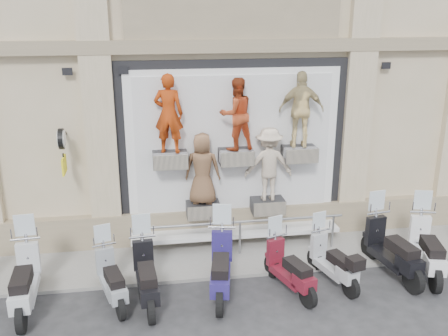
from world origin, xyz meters
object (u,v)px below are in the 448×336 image
(clock_sign_bracket, at_px, (62,145))
(scooter_b, at_px, (23,270))
(scooter_i, at_px, (428,238))
(scooter_g, at_px, (333,253))
(scooter_d, at_px, (146,265))
(scooter_f, at_px, (290,259))
(scooter_h, at_px, (393,239))
(guard_rail, at_px, (240,239))
(scooter_e, at_px, (221,256))
(scooter_c, at_px, (111,269))

(clock_sign_bracket, relative_size, scooter_b, 0.48)
(clock_sign_bracket, height_order, scooter_i, clock_sign_bracket)
(scooter_b, xyz_separation_m, scooter_g, (6.28, -0.02, -0.15))
(scooter_d, bearing_deg, scooter_g, -3.23)
(scooter_f, relative_size, scooter_h, 0.84)
(scooter_d, height_order, scooter_g, scooter_d)
(clock_sign_bracket, bearing_deg, scooter_d, -50.46)
(scooter_h, bearing_deg, guard_rail, 147.54)
(scooter_i, bearing_deg, guard_rail, 174.50)
(guard_rail, relative_size, scooter_f, 2.79)
(scooter_b, relative_size, scooter_e, 1.00)
(scooter_b, bearing_deg, guard_rail, 13.76)
(scooter_g, bearing_deg, scooter_c, 164.62)
(scooter_b, height_order, scooter_g, scooter_b)
(clock_sign_bracket, height_order, scooter_g, clock_sign_bracket)
(scooter_b, distance_m, scooter_c, 1.65)
(scooter_f, height_order, scooter_h, scooter_h)
(clock_sign_bracket, height_order, scooter_b, clock_sign_bracket)
(guard_rail, distance_m, scooter_i, 4.20)
(guard_rail, relative_size, scooter_i, 2.39)
(scooter_e, bearing_deg, scooter_c, -170.51)
(clock_sign_bracket, distance_m, scooter_f, 5.50)
(scooter_g, bearing_deg, scooter_f, 174.61)
(guard_rail, relative_size, scooter_h, 2.36)
(scooter_d, xyz_separation_m, scooter_h, (5.34, 0.23, 0.05))
(clock_sign_bracket, distance_m, scooter_d, 3.32)
(scooter_f, bearing_deg, scooter_d, 160.53)
(scooter_c, relative_size, scooter_i, 0.85)
(scooter_f, bearing_deg, scooter_i, -14.06)
(clock_sign_bracket, height_order, scooter_c, clock_sign_bracket)
(clock_sign_bracket, bearing_deg, scooter_c, -62.67)
(guard_rail, xyz_separation_m, scooter_e, (-0.69, -1.53, 0.40))
(clock_sign_bracket, height_order, scooter_h, clock_sign_bracket)
(scooter_c, distance_m, scooter_i, 6.82)
(scooter_b, bearing_deg, scooter_g, -4.23)
(guard_rail, bearing_deg, scooter_e, -114.22)
(guard_rail, xyz_separation_m, scooter_b, (-4.54, -1.46, 0.40))
(scooter_c, xyz_separation_m, scooter_h, (6.03, 0.12, 0.14))
(scooter_g, bearing_deg, scooter_h, -10.59)
(guard_rail, distance_m, scooter_d, 2.74)
(scooter_e, distance_m, scooter_g, 2.43)
(scooter_e, distance_m, scooter_f, 1.43)
(scooter_d, relative_size, scooter_g, 1.15)
(scooter_g, height_order, scooter_i, scooter_i)
(guard_rail, bearing_deg, clock_sign_bracket, 173.16)
(scooter_b, xyz_separation_m, scooter_f, (5.27, -0.20, -0.12))
(scooter_g, height_order, scooter_h, scooter_h)
(scooter_f, distance_m, scooter_i, 3.20)
(scooter_c, distance_m, scooter_g, 4.63)
(clock_sign_bracket, xyz_separation_m, scooter_c, (1.01, -1.95, -2.07))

